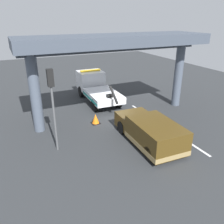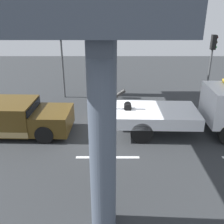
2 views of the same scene
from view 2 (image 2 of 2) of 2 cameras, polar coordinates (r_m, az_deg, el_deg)
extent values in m
cube|color=#2D3033|center=(12.69, -0.82, -4.69)|extent=(60.00, 40.00, 0.10)
cube|color=silver|center=(10.72, -0.98, -9.99)|extent=(2.60, 0.16, 0.01)
cube|color=white|center=(12.49, 9.81, -0.57)|extent=(3.92, 2.53, 0.55)
cube|color=teal|center=(13.63, 9.16, 1.12)|extent=(3.65, 0.14, 0.20)
cylinder|color=black|center=(12.10, -0.29, 2.75)|extent=(1.42, 0.23, 1.07)
cylinder|color=black|center=(12.22, 3.49, 1.21)|extent=(0.37, 0.46, 0.36)
cylinder|color=black|center=(14.35, 21.64, -0.61)|extent=(1.01, 0.35, 1.00)
cylinder|color=black|center=(13.53, 5.92, -0.44)|extent=(1.01, 0.35, 1.00)
cylinder|color=black|center=(11.65, 6.56, -4.47)|extent=(1.01, 0.35, 1.00)
cube|color=#4C3814|center=(12.63, -13.02, -1.66)|extent=(1.80, 2.17, 0.95)
cube|color=black|center=(12.68, -16.91, 0.46)|extent=(0.12, 1.94, 0.59)
cube|color=#9E8451|center=(13.63, -23.51, -2.54)|extent=(3.55, 2.33, 0.28)
cylinder|color=black|center=(13.62, -12.56, -1.08)|extent=(0.85, 0.31, 0.84)
cylinder|color=black|center=(11.96, -14.71, -4.79)|extent=(0.85, 0.31, 0.84)
cylinder|color=#4C5666|center=(17.26, -0.80, 12.13)|extent=(0.68, 0.68, 5.23)
cylinder|color=#4C5666|center=(6.42, -2.11, -7.05)|extent=(0.68, 0.68, 5.23)
cube|color=#414956|center=(11.26, -1.29, 21.69)|extent=(3.60, 13.40, 0.72)
cube|color=#353C47|center=(11.29, -1.26, 18.95)|extent=(0.50, 13.00, 0.36)
cylinder|color=#515456|center=(17.20, -10.80, 9.20)|extent=(0.12, 0.12, 3.77)
cube|color=black|center=(16.82, -11.41, 16.95)|extent=(0.28, 0.32, 0.90)
sphere|color=red|center=(16.76, -10.92, 18.00)|extent=(0.18, 0.18, 0.18)
sphere|color=#3A2D06|center=(16.79, -10.85, 16.98)|extent=(0.18, 0.18, 0.18)
sphere|color=black|center=(16.82, -10.77, 15.97)|extent=(0.18, 0.18, 0.18)
cylinder|color=#515456|center=(18.11, 20.62, 7.84)|extent=(0.12, 0.12, 3.16)
cube|color=black|center=(17.75, 21.54, 14.17)|extent=(0.28, 0.32, 0.90)
sphere|color=#360605|center=(17.77, 22.18, 15.07)|extent=(0.18, 0.18, 0.18)
sphere|color=#3A2D06|center=(17.80, 22.04, 14.12)|extent=(0.18, 0.18, 0.18)
sphere|color=green|center=(17.84, 21.89, 13.17)|extent=(0.18, 0.18, 0.18)
cone|color=orange|center=(14.27, -3.30, 0.28)|extent=(0.53, 0.53, 0.70)
cube|color=black|center=(14.41, -3.27, -0.95)|extent=(0.59, 0.59, 0.03)
camera|label=1|loc=(23.78, -42.09, 20.61)|focal=37.14mm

